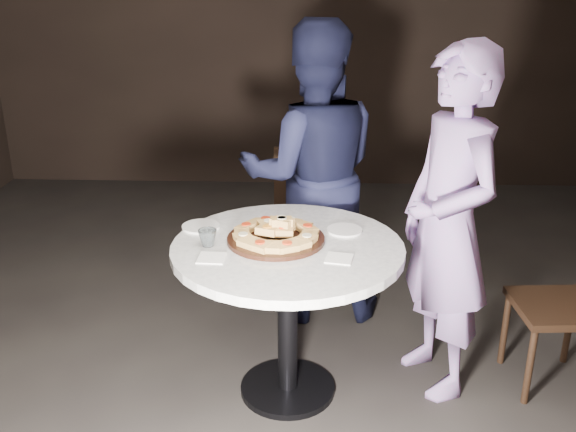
{
  "coord_description": "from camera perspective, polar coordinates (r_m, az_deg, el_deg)",
  "views": [
    {
      "loc": [
        0.19,
        -2.94,
        2.13
      ],
      "look_at": [
        0.08,
        -0.02,
        0.99
      ],
      "focal_mm": 40.0,
      "sensor_mm": 36.0,
      "label": 1
    }
  ],
  "objects": [
    {
      "name": "diner_teal",
      "position": [
        3.32,
        14.04,
        -0.84
      ],
      "size": [
        0.64,
        0.77,
        1.83
      ],
      "primitive_type": "imported",
      "rotation": [
        0.0,
        0.0,
        -1.23
      ],
      "color": "#866DAA",
      "rests_on": "ground"
    },
    {
      "name": "napkin_near",
      "position": [
        3.01,
        -6.81,
        -3.72
      ],
      "size": [
        0.13,
        0.13,
        0.01
      ],
      "primitive_type": "cube",
      "rotation": [
        0.0,
        0.0,
        -0.04
      ],
      "color": "white",
      "rests_on": "table"
    },
    {
      "name": "water_glass",
      "position": [
        3.13,
        -7.15,
        -1.94
      ],
      "size": [
        0.12,
        0.12,
        0.08
      ],
      "primitive_type": "imported",
      "rotation": [
        0.0,
        0.0,
        0.35
      ],
      "color": "silver",
      "rests_on": "table"
    },
    {
      "name": "focaccia_pile",
      "position": [
        3.16,
        -1.01,
        -1.35
      ],
      "size": [
        0.43,
        0.43,
        0.11
      ],
      "rotation": [
        0.0,
        0.0,
        0.38
      ],
      "color": "tan",
      "rests_on": "serving_board"
    },
    {
      "name": "floor",
      "position": [
        3.63,
        -1.35,
        -14.57
      ],
      "size": [
        7.0,
        7.0,
        0.0
      ],
      "primitive_type": "plane",
      "color": "black",
      "rests_on": "ground"
    },
    {
      "name": "diner_navy",
      "position": [
        3.96,
        2.14,
        3.7
      ],
      "size": [
        0.96,
        0.78,
        1.86
      ],
      "primitive_type": "imported",
      "rotation": [
        0.0,
        0.0,
        3.23
      ],
      "color": "black",
      "rests_on": "ground"
    },
    {
      "name": "plate_left",
      "position": [
        3.37,
        -7.76,
        -0.92
      ],
      "size": [
        0.24,
        0.24,
        0.01
      ],
      "primitive_type": "cylinder",
      "rotation": [
        0.0,
        0.0,
        -0.23
      ],
      "color": "white",
      "rests_on": "table"
    },
    {
      "name": "napkin_far",
      "position": [
        2.99,
        4.57,
        -3.78
      ],
      "size": [
        0.14,
        0.14,
        0.01
      ],
      "primitive_type": "cube",
      "rotation": [
        0.0,
        0.0,
        -0.19
      ],
      "color": "white",
      "rests_on": "table"
    },
    {
      "name": "serving_board",
      "position": [
        3.17,
        -1.08,
        -2.07
      ],
      "size": [
        0.59,
        0.59,
        0.02
      ],
      "primitive_type": "cylinder",
      "rotation": [
        0.0,
        0.0,
        0.24
      ],
      "color": "black",
      "rests_on": "table"
    },
    {
      "name": "plate_right",
      "position": [
        3.31,
        5.05,
        -1.25
      ],
      "size": [
        0.22,
        0.22,
        0.01
      ],
      "primitive_type": "cylinder",
      "rotation": [
        0.0,
        0.0,
        -0.24
      ],
      "color": "white",
      "rests_on": "table"
    },
    {
      "name": "table",
      "position": [
        3.21,
        -0.03,
        -5.15
      ],
      "size": [
        1.27,
        1.27,
        0.86
      ],
      "rotation": [
        0.0,
        0.0,
        -0.12
      ],
      "color": "black",
      "rests_on": "ground"
    },
    {
      "name": "chair_far",
      "position": [
        4.56,
        1.94,
        1.35
      ],
      "size": [
        0.52,
        0.53,
        0.99
      ],
      "rotation": [
        0.0,
        0.0,
        3.02
      ],
      "color": "black",
      "rests_on": "ground"
    }
  ]
}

